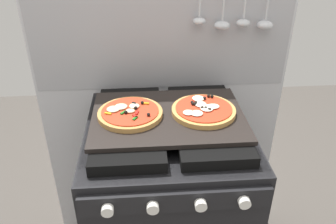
% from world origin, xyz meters
% --- Properties ---
extents(kitchen_backsplash, '(1.10, 0.09, 1.55)m').
position_xyz_m(kitchen_backsplash, '(0.00, 0.33, 0.79)').
color(kitchen_backsplash, silver).
rests_on(kitchen_backsplash, ground_plane).
extents(stove, '(0.60, 0.64, 0.90)m').
position_xyz_m(stove, '(-0.00, -0.00, 0.45)').
color(stove, black).
rests_on(stove, ground_plane).
extents(baking_tray, '(0.54, 0.38, 0.02)m').
position_xyz_m(baking_tray, '(0.00, 0.00, 0.91)').
color(baking_tray, black).
rests_on(baking_tray, stove).
extents(pizza_left, '(0.23, 0.23, 0.03)m').
position_xyz_m(pizza_left, '(-0.13, 0.00, 0.93)').
color(pizza_left, '#C18947').
rests_on(pizza_left, baking_tray).
extents(pizza_right, '(0.23, 0.23, 0.03)m').
position_xyz_m(pizza_right, '(0.13, -0.00, 0.93)').
color(pizza_right, tan).
rests_on(pizza_right, baking_tray).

